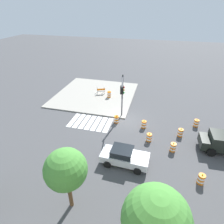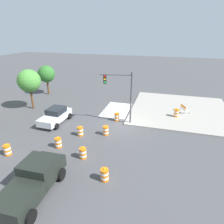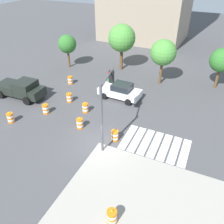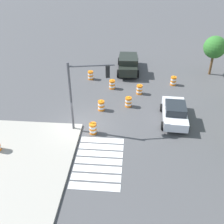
{
  "view_description": "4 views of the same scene",
  "coord_description": "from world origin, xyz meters",
  "px_view_note": "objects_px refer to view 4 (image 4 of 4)",
  "views": [
    {
      "loc": [
        -3.39,
        19.8,
        12.81
      ],
      "look_at": [
        1.49,
        0.91,
        1.37
      ],
      "focal_mm": 30.1,
      "sensor_mm": 36.0,
      "label": 1
    },
    {
      "loc": [
        -18.33,
        -3.9,
        9.53
      ],
      "look_at": [
        0.39,
        1.41,
        1.23
      ],
      "focal_mm": 31.17,
      "sensor_mm": 36.0,
      "label": 2
    },
    {
      "loc": [
        6.55,
        -11.94,
        12.04
      ],
      "look_at": [
        0.15,
        2.12,
        1.78
      ],
      "focal_mm": 36.96,
      "sensor_mm": 36.0,
      "label": 3
    },
    {
      "loc": [
        17.72,
        3.81,
        12.95
      ],
      "look_at": [
        0.35,
        2.4,
        1.66
      ],
      "focal_mm": 44.16,
      "sensor_mm": 36.0,
      "label": 4
    }
  ],
  "objects_px": {
    "traffic_barrel_far_curb": "(91,75)",
    "traffic_barrel_opposite_curb": "(112,84)",
    "traffic_barrel_median_far": "(128,102)",
    "street_tree_streetside_mid": "(215,47)",
    "pickup_truck": "(128,64)",
    "sports_car": "(175,112)",
    "traffic_barrel_crosswalk_end": "(93,128)",
    "traffic_barrel_lane_center": "(173,81)",
    "traffic_barrel_near_corner": "(101,106)",
    "traffic_barrel_median_near": "(139,89)",
    "traffic_light_pole": "(86,85)"
  },
  "relations": [
    {
      "from": "traffic_barrel_crosswalk_end",
      "to": "traffic_barrel_lane_center",
      "type": "xyz_separation_m",
      "value": [
        -8.71,
        7.0,
        0.0
      ]
    },
    {
      "from": "traffic_barrel_crosswalk_end",
      "to": "traffic_barrel_lane_center",
      "type": "distance_m",
      "value": 11.17
    },
    {
      "from": "traffic_barrel_far_curb",
      "to": "street_tree_streetside_mid",
      "type": "xyz_separation_m",
      "value": [
        -2.3,
        12.8,
        2.59
      ]
    },
    {
      "from": "traffic_barrel_far_curb",
      "to": "traffic_light_pole",
      "type": "distance_m",
      "value": 9.53
    },
    {
      "from": "traffic_barrel_opposite_curb",
      "to": "traffic_light_pole",
      "type": "xyz_separation_m",
      "value": [
        6.9,
        -1.34,
        3.46
      ]
    },
    {
      "from": "pickup_truck",
      "to": "traffic_barrel_median_near",
      "type": "xyz_separation_m",
      "value": [
        4.88,
        1.25,
        -0.52
      ]
    },
    {
      "from": "pickup_truck",
      "to": "traffic_barrel_median_far",
      "type": "distance_m",
      "value": 7.32
    },
    {
      "from": "sports_car",
      "to": "traffic_barrel_near_corner",
      "type": "relative_size",
      "value": 4.28
    },
    {
      "from": "sports_car",
      "to": "traffic_barrel_opposite_curb",
      "type": "xyz_separation_m",
      "value": [
        -5.21,
        -5.5,
        -0.36
      ]
    },
    {
      "from": "sports_car",
      "to": "traffic_light_pole",
      "type": "height_order",
      "value": "traffic_light_pole"
    },
    {
      "from": "pickup_truck",
      "to": "traffic_barrel_opposite_curb",
      "type": "relative_size",
      "value": 5.1
    },
    {
      "from": "traffic_barrel_median_near",
      "to": "traffic_barrel_far_curb",
      "type": "xyz_separation_m",
      "value": [
        -2.75,
        -5.12,
        0.0
      ]
    },
    {
      "from": "traffic_barrel_lane_center",
      "to": "traffic_light_pole",
      "type": "relative_size",
      "value": 0.19
    },
    {
      "from": "traffic_barrel_near_corner",
      "to": "traffic_barrel_median_far",
      "type": "distance_m",
      "value": 2.46
    },
    {
      "from": "sports_car",
      "to": "traffic_barrel_far_curb",
      "type": "height_order",
      "value": "sports_car"
    },
    {
      "from": "traffic_barrel_far_curb",
      "to": "street_tree_streetside_mid",
      "type": "distance_m",
      "value": 13.26
    },
    {
      "from": "traffic_barrel_opposite_curb",
      "to": "street_tree_streetside_mid",
      "type": "distance_m",
      "value": 11.5
    },
    {
      "from": "traffic_barrel_near_corner",
      "to": "traffic_barrel_lane_center",
      "type": "xyz_separation_m",
      "value": [
        -5.34,
        6.74,
        0.0
      ]
    },
    {
      "from": "traffic_barrel_median_far",
      "to": "street_tree_streetside_mid",
      "type": "height_order",
      "value": "street_tree_streetside_mid"
    },
    {
      "from": "traffic_barrel_median_near",
      "to": "traffic_barrel_crosswalk_end",
      "type": "bearing_deg",
      "value": -28.4
    },
    {
      "from": "traffic_barrel_median_far",
      "to": "traffic_light_pole",
      "type": "relative_size",
      "value": 0.19
    },
    {
      "from": "street_tree_streetside_mid",
      "to": "traffic_barrel_median_far",
      "type": "bearing_deg",
      "value": -49.27
    },
    {
      "from": "traffic_barrel_median_far",
      "to": "traffic_barrel_median_near",
      "type": "bearing_deg",
      "value": 157.89
    },
    {
      "from": "traffic_barrel_far_curb",
      "to": "traffic_barrel_opposite_curb",
      "type": "bearing_deg",
      "value": 51.75
    },
    {
      "from": "pickup_truck",
      "to": "traffic_barrel_median_near",
      "type": "relative_size",
      "value": 5.1
    },
    {
      "from": "sports_car",
      "to": "traffic_barrel_lane_center",
      "type": "distance_m",
      "value": 6.53
    },
    {
      "from": "traffic_barrel_far_curb",
      "to": "pickup_truck",
      "type": "bearing_deg",
      "value": 118.82
    },
    {
      "from": "traffic_barrel_near_corner",
      "to": "traffic_barrel_lane_center",
      "type": "distance_m",
      "value": 8.6
    },
    {
      "from": "traffic_barrel_near_corner",
      "to": "traffic_barrel_median_near",
      "type": "height_order",
      "value": "same"
    },
    {
      "from": "traffic_barrel_median_near",
      "to": "pickup_truck",
      "type": "bearing_deg",
      "value": -165.6
    },
    {
      "from": "traffic_barrel_median_near",
      "to": "traffic_barrel_lane_center",
      "type": "relative_size",
      "value": 1.0
    },
    {
      "from": "traffic_barrel_opposite_curb",
      "to": "traffic_light_pole",
      "type": "distance_m",
      "value": 7.83
    },
    {
      "from": "traffic_barrel_near_corner",
      "to": "traffic_barrel_opposite_curb",
      "type": "relative_size",
      "value": 1.0
    },
    {
      "from": "traffic_barrel_median_near",
      "to": "traffic_barrel_opposite_curb",
      "type": "xyz_separation_m",
      "value": [
        -0.84,
        -2.69,
        0.0
      ]
    },
    {
      "from": "traffic_barrel_lane_center",
      "to": "traffic_barrel_opposite_curb",
      "type": "relative_size",
      "value": 1.0
    },
    {
      "from": "traffic_barrel_crosswalk_end",
      "to": "traffic_barrel_far_curb",
      "type": "height_order",
      "value": "same"
    },
    {
      "from": "sports_car",
      "to": "traffic_barrel_near_corner",
      "type": "height_order",
      "value": "sports_car"
    },
    {
      "from": "traffic_barrel_near_corner",
      "to": "traffic_barrel_far_curb",
      "type": "distance_m",
      "value": 6.24
    },
    {
      "from": "traffic_barrel_crosswalk_end",
      "to": "traffic_barrel_opposite_curb",
      "type": "bearing_deg",
      "value": 173.32
    },
    {
      "from": "traffic_barrel_median_near",
      "to": "traffic_barrel_median_far",
      "type": "height_order",
      "value": "same"
    },
    {
      "from": "traffic_barrel_far_curb",
      "to": "traffic_barrel_near_corner",
      "type": "bearing_deg",
      "value": 16.85
    },
    {
      "from": "traffic_barrel_far_curb",
      "to": "street_tree_streetside_mid",
      "type": "height_order",
      "value": "street_tree_streetside_mid"
    },
    {
      "from": "traffic_light_pole",
      "to": "street_tree_streetside_mid",
      "type": "bearing_deg",
      "value": 133.46
    },
    {
      "from": "traffic_barrel_near_corner",
      "to": "traffic_light_pole",
      "type": "relative_size",
      "value": 0.19
    },
    {
      "from": "sports_car",
      "to": "traffic_barrel_median_near",
      "type": "height_order",
      "value": "sports_car"
    },
    {
      "from": "traffic_barrel_crosswalk_end",
      "to": "traffic_barrel_opposite_curb",
      "type": "xyz_separation_m",
      "value": [
        -7.43,
        0.87,
        0.0
      ]
    },
    {
      "from": "traffic_barrel_median_far",
      "to": "pickup_truck",
      "type": "bearing_deg",
      "value": -177.87
    },
    {
      "from": "traffic_barrel_opposite_curb",
      "to": "traffic_barrel_lane_center",
      "type": "bearing_deg",
      "value": 101.82
    },
    {
      "from": "traffic_barrel_median_far",
      "to": "street_tree_streetside_mid",
      "type": "xyz_separation_m",
      "value": [
        -7.46,
        8.67,
        2.59
      ]
    },
    {
      "from": "traffic_barrel_far_curb",
      "to": "sports_car",
      "type": "bearing_deg",
      "value": 48.07
    }
  ]
}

